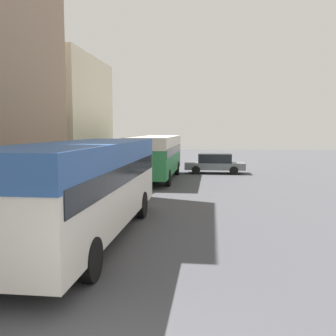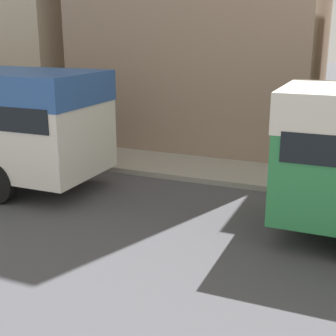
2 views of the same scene
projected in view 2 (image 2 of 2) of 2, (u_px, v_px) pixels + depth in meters
pedestrian_near_curb at (57, 128)px, 14.62m from camera, size 0.37×0.37×1.66m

